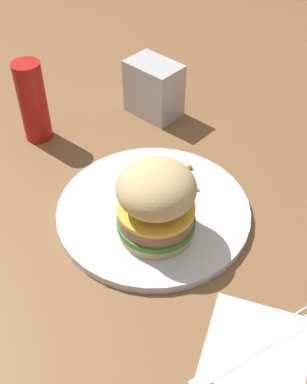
# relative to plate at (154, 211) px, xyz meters

# --- Properties ---
(ground_plane) EXTENTS (1.60, 1.60, 0.00)m
(ground_plane) POSITION_rel_plate_xyz_m (-0.03, -0.02, -0.01)
(ground_plane) COLOR brown
(plate) EXTENTS (0.27, 0.27, 0.01)m
(plate) POSITION_rel_plate_xyz_m (0.00, 0.00, 0.00)
(plate) COLOR silver
(plate) RESTS_ON ground_plane
(sandwich) EXTENTS (0.10, 0.10, 0.11)m
(sandwich) POSITION_rel_plate_xyz_m (-0.04, -0.01, 0.06)
(sandwich) COLOR tan
(sandwich) RESTS_ON plate
(fries_pile) EXTENTS (0.08, 0.09, 0.01)m
(fries_pile) POSITION_rel_plate_xyz_m (0.05, -0.01, 0.01)
(fries_pile) COLOR gold
(fries_pile) RESTS_ON plate
(napkin) EXTENTS (0.13, 0.13, 0.00)m
(napkin) POSITION_rel_plate_xyz_m (-0.19, -0.13, -0.01)
(napkin) COLOR white
(napkin) RESTS_ON ground_plane
(fork) EXTENTS (0.12, 0.15, 0.00)m
(fork) POSITION_rel_plate_xyz_m (-0.19, -0.13, -0.00)
(fork) COLOR silver
(fork) RESTS_ON napkin
(napkin_dispenser) EXTENTS (0.10, 0.11, 0.09)m
(napkin_dispenser) POSITION_rel_plate_xyz_m (0.25, 0.02, 0.04)
(napkin_dispenser) COLOR #B7BABF
(napkin_dispenser) RESTS_ON ground_plane
(ketchup_bottle) EXTENTS (0.04, 0.04, 0.13)m
(ketchup_bottle) POSITION_rel_plate_xyz_m (0.16, 0.20, 0.06)
(ketchup_bottle) COLOR #B21914
(ketchup_bottle) RESTS_ON ground_plane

